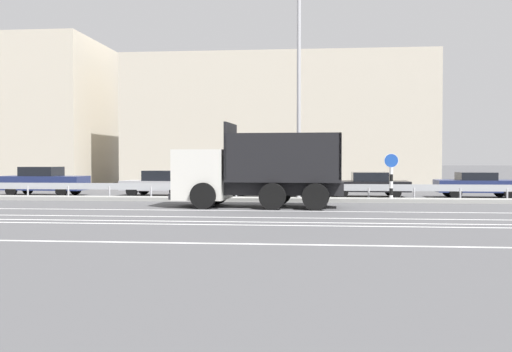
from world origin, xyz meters
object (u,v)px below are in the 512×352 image
median_road_sign (391,177)px  parked_car_4 (159,183)px  street_lamp_1 (299,76)px  parked_car_6 (368,184)px  parked_car_5 (268,184)px  parked_car_7 (478,184)px  dump_truck (239,177)px  parked_car_3 (43,181)px

median_road_sign → parked_car_4: bearing=163.0°
street_lamp_1 → parked_car_6: size_ratio=2.49×
parked_car_5 → parked_car_7: size_ratio=1.14×
dump_truck → street_lamp_1: street_lamp_1 is taller
dump_truck → parked_car_3: 13.26m
median_road_sign → street_lamp_1: 6.29m
dump_truck → parked_car_6: (5.80, 6.88, -0.57)m
parked_car_3 → parked_car_7: parked_car_3 is taller
parked_car_6 → street_lamp_1: bearing=135.9°
median_road_sign → parked_car_7: 5.94m
parked_car_3 → parked_car_5: 12.18m
parked_car_4 → street_lamp_1: bearing=-110.8°
street_lamp_1 → parked_car_7: bearing=21.5°
median_road_sign → parked_car_6: 3.74m
parked_car_4 → parked_car_6: (10.97, 0.05, -0.02)m
street_lamp_1 → parked_car_6: (3.47, 3.63, -5.14)m
parked_car_3 → parked_car_7: bearing=94.1°
dump_truck → parked_car_6: bearing=-37.5°
parked_car_5 → street_lamp_1: bearing=-150.4°
parked_car_5 → parked_car_6: 5.14m
parked_car_3 → parked_car_4: parked_car_3 is taller
median_road_sign → parked_car_7: median_road_sign is taller
median_road_sign → parked_car_5: size_ratio=0.46×
street_lamp_1 → parked_car_7: size_ratio=2.52×
parked_car_4 → parked_car_7: (16.47, -0.04, -0.00)m
parked_car_3 → parked_car_4: bearing=95.9°
dump_truck → parked_car_7: size_ratio=1.67×
dump_truck → median_road_sign: (6.55, 3.25, -0.10)m
dump_truck → parked_car_7: bearing=-56.4°
parked_car_4 → parked_car_7: 16.47m
parked_car_3 → parked_car_6: parked_car_3 is taller
parked_car_3 → parked_car_7: (22.81, 0.22, -0.10)m
median_road_sign → parked_car_4: size_ratio=0.56×
median_road_sign → parked_car_4: median_road_sign is taller
dump_truck → parked_car_4: (-5.17, 6.83, -0.56)m
median_road_sign → parked_car_7: bearing=36.7°
dump_truck → parked_car_3: dump_truck is taller
dump_truck → parked_car_4: dump_truck is taller
street_lamp_1 → parked_car_4: street_lamp_1 is taller
parked_car_3 → parked_car_4: size_ratio=1.18×
dump_truck → median_road_sign: bearing=-61.0°
median_road_sign → parked_car_6: bearing=101.7°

